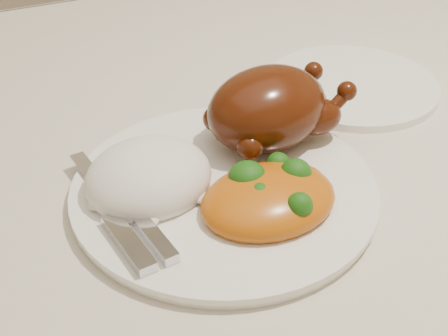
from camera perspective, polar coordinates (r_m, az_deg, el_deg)
name	(u,v)px	position (r m, az deg, el deg)	size (l,w,h in m)	color
dining_table	(288,219)	(0.72, 5.83, -4.70)	(1.60, 0.90, 0.76)	brown
tablecloth	(292,168)	(0.68, 6.20, 0.02)	(1.73, 1.03, 0.18)	beige
dinner_plate	(224,190)	(0.58, 0.00, -2.07)	(0.28, 0.28, 0.01)	white
side_plate	(352,85)	(0.78, 11.61, 7.47)	(0.21, 0.21, 0.01)	white
roast_chicken	(271,108)	(0.62, 4.28, 5.52)	(0.16, 0.12, 0.08)	#481A07
rice_mound	(149,178)	(0.57, -6.90, -0.91)	(0.14, 0.13, 0.06)	white
mac_and_cheese	(272,196)	(0.55, 4.42, -2.54)	(0.13, 0.10, 0.05)	#B84B0B
cutlery	(129,219)	(0.54, -8.70, -4.61)	(0.05, 0.19, 0.01)	silver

